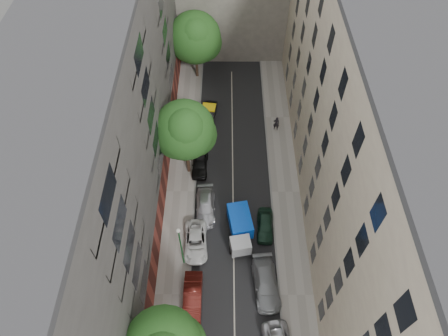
{
  "coord_description": "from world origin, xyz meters",
  "views": [
    {
      "loc": [
        -0.84,
        -23.73,
        34.74
      ],
      "look_at": [
        -0.94,
        -1.42,
        6.0
      ],
      "focal_mm": 32.0,
      "sensor_mm": 36.0,
      "label": 1
    }
  ],
  "objects_px": {
    "tarp_truck": "(240,229)",
    "car_right_1": "(266,284)",
    "car_left_1": "(193,296)",
    "car_left_2": "(196,242)",
    "car_right_2": "(265,225)",
    "tree_far": "(196,39)",
    "lamp_post": "(180,243)",
    "tree_mid": "(186,132)",
    "pedestrian": "(276,123)",
    "car_left_5": "(209,114)",
    "car_left_4": "(200,163)",
    "car_left_3": "(206,206)"
  },
  "relations": [
    {
      "from": "car_right_1",
      "to": "car_left_4",
      "type": "bearing_deg",
      "value": 109.52
    },
    {
      "from": "tarp_truck",
      "to": "lamp_post",
      "type": "relative_size",
      "value": 0.84
    },
    {
      "from": "tarp_truck",
      "to": "tree_mid",
      "type": "relative_size",
      "value": 0.55
    },
    {
      "from": "tarp_truck",
      "to": "car_right_1",
      "type": "distance_m",
      "value": 5.67
    },
    {
      "from": "car_left_1",
      "to": "car_left_2",
      "type": "distance_m",
      "value": 5.3
    },
    {
      "from": "tree_far",
      "to": "car_left_4",
      "type": "bearing_deg",
      "value": -86.62
    },
    {
      "from": "tarp_truck",
      "to": "car_left_5",
      "type": "bearing_deg",
      "value": 91.92
    },
    {
      "from": "tree_far",
      "to": "lamp_post",
      "type": "xyz_separation_m",
      "value": [
        -0.12,
        -26.69,
        -1.83
      ]
    },
    {
      "from": "lamp_post",
      "to": "car_left_1",
      "type": "bearing_deg",
      "value": -73.31
    },
    {
      "from": "tree_mid",
      "to": "tree_far",
      "type": "distance_m",
      "value": 16.06
    },
    {
      "from": "tree_mid",
      "to": "car_left_2",
      "type": "bearing_deg",
      "value": -82.96
    },
    {
      "from": "car_left_1",
      "to": "car_right_1",
      "type": "bearing_deg",
      "value": 10.24
    },
    {
      "from": "pedestrian",
      "to": "tree_far",
      "type": "bearing_deg",
      "value": -36.22
    },
    {
      "from": "tarp_truck",
      "to": "car_left_5",
      "type": "relative_size",
      "value": 1.26
    },
    {
      "from": "car_right_2",
      "to": "pedestrian",
      "type": "xyz_separation_m",
      "value": [
        2.05,
        13.35,
        0.45
      ]
    },
    {
      "from": "tarp_truck",
      "to": "lamp_post",
      "type": "distance_m",
      "value": 6.59
    },
    {
      "from": "tarp_truck",
      "to": "car_right_1",
      "type": "bearing_deg",
      "value": -77.11
    },
    {
      "from": "car_left_5",
      "to": "tree_far",
      "type": "relative_size",
      "value": 0.46
    },
    {
      "from": "car_left_4",
      "to": "tree_far",
      "type": "height_order",
      "value": "tree_far"
    },
    {
      "from": "tree_far",
      "to": "car_left_2",
      "type": "bearing_deg",
      "value": -87.91
    },
    {
      "from": "tree_mid",
      "to": "lamp_post",
      "type": "bearing_deg",
      "value": -89.68
    },
    {
      "from": "tarp_truck",
      "to": "car_left_2",
      "type": "xyz_separation_m",
      "value": [
        -4.2,
        -1.07,
        -0.61
      ]
    },
    {
      "from": "car_right_2",
      "to": "tree_far",
      "type": "distance_m",
      "value": 24.78
    },
    {
      "from": "car_right_2",
      "to": "pedestrian",
      "type": "relative_size",
      "value": 2.03
    },
    {
      "from": "tarp_truck",
      "to": "car_left_2",
      "type": "relative_size",
      "value": 1.13
    },
    {
      "from": "car_left_2",
      "to": "car_right_1",
      "type": "distance_m",
      "value": 7.62
    },
    {
      "from": "car_left_5",
      "to": "car_left_4",
      "type": "bearing_deg",
      "value": -88.38
    },
    {
      "from": "car_right_2",
      "to": "tree_far",
      "type": "relative_size",
      "value": 0.43
    },
    {
      "from": "tarp_truck",
      "to": "car_left_5",
      "type": "xyz_separation_m",
      "value": [
        -3.4,
        16.03,
        -0.58
      ]
    },
    {
      "from": "pedestrian",
      "to": "car_right_1",
      "type": "bearing_deg",
      "value": 91.95
    },
    {
      "from": "car_right_2",
      "to": "car_right_1",
      "type": "bearing_deg",
      "value": -89.22
    },
    {
      "from": "tarp_truck",
      "to": "car_right_2",
      "type": "relative_size",
      "value": 1.34
    },
    {
      "from": "car_right_1",
      "to": "pedestrian",
      "type": "height_order",
      "value": "pedestrian"
    },
    {
      "from": "tarp_truck",
      "to": "car_left_1",
      "type": "xyz_separation_m",
      "value": [
        -4.2,
        -6.37,
        -0.53
      ]
    },
    {
      "from": "pedestrian",
      "to": "car_left_3",
      "type": "bearing_deg",
      "value": 63.61
    },
    {
      "from": "car_left_3",
      "to": "car_right_1",
      "type": "xyz_separation_m",
      "value": [
        5.6,
        -8.03,
        0.07
      ]
    },
    {
      "from": "car_left_3",
      "to": "tree_far",
      "type": "relative_size",
      "value": 0.52
    },
    {
      "from": "tarp_truck",
      "to": "tree_mid",
      "type": "distance_m",
      "value": 10.66
    },
    {
      "from": "car_left_3",
      "to": "car_left_5",
      "type": "bearing_deg",
      "value": 88.02
    },
    {
      "from": "car_left_4",
      "to": "car_left_5",
      "type": "xyz_separation_m",
      "value": [
        0.8,
        7.6,
        -0.03
      ]
    },
    {
      "from": "car_right_2",
      "to": "car_left_3",
      "type": "bearing_deg",
      "value": 163.68
    },
    {
      "from": "car_left_3",
      "to": "tree_mid",
      "type": "bearing_deg",
      "value": 109.2
    },
    {
      "from": "car_left_1",
      "to": "lamp_post",
      "type": "height_order",
      "value": "lamp_post"
    },
    {
      "from": "car_left_3",
      "to": "tree_mid",
      "type": "distance_m",
      "value": 7.75
    },
    {
      "from": "car_left_3",
      "to": "lamp_post",
      "type": "height_order",
      "value": "lamp_post"
    },
    {
      "from": "car_left_4",
      "to": "tree_mid",
      "type": "bearing_deg",
      "value": -144.47
    },
    {
      "from": "car_left_1",
      "to": "car_left_5",
      "type": "xyz_separation_m",
      "value": [
        0.8,
        22.4,
        -0.05
      ]
    },
    {
      "from": "tree_mid",
      "to": "pedestrian",
      "type": "distance_m",
      "value": 12.86
    },
    {
      "from": "tree_mid",
      "to": "lamp_post",
      "type": "distance_m",
      "value": 10.92
    },
    {
      "from": "car_left_2",
      "to": "car_left_1",
      "type": "bearing_deg",
      "value": -93.0
    }
  ]
}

